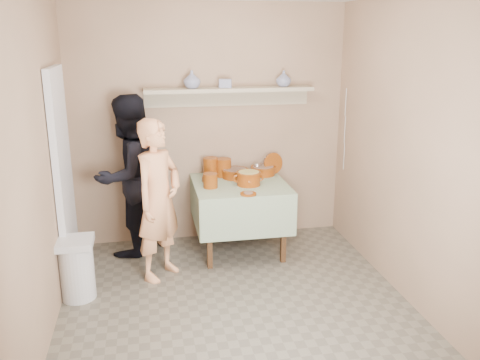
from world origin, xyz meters
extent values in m
plane|color=#645D4E|center=(0.00, 0.00, 0.00)|extent=(3.50, 3.50, 0.00)
cube|color=silver|center=(-1.46, 0.95, 1.00)|extent=(0.06, 0.70, 2.00)
cylinder|color=#712E07|center=(-0.02, 1.58, 0.87)|extent=(0.16, 0.16, 0.21)
cylinder|color=#712E07|center=(0.12, 1.56, 0.86)|extent=(0.17, 0.17, 0.20)
cylinder|color=#712E07|center=(-0.08, 1.17, 0.83)|extent=(0.15, 0.15, 0.15)
cylinder|color=#712E07|center=(-0.06, 1.40, 0.78)|extent=(0.16, 0.16, 0.05)
cylinder|color=#712E07|center=(0.68, 1.56, 0.88)|extent=(0.24, 0.13, 0.24)
imported|color=navy|center=(0.79, 1.62, 1.80)|extent=(0.18, 0.18, 0.17)
imported|color=navy|center=(-0.20, 1.61, 1.81)|extent=(0.22, 0.22, 0.18)
cube|color=navy|center=(0.16, 1.60, 1.77)|extent=(0.15, 0.12, 0.09)
imported|color=#EE9E66|center=(-0.61, 0.83, 0.77)|extent=(0.65, 0.67, 1.54)
imported|color=black|center=(-0.89, 1.46, 0.85)|extent=(1.04, 1.03, 1.69)
cube|color=#A28063|center=(0.00, 1.76, 1.30)|extent=(3.00, 0.02, 2.60)
cube|color=#A28063|center=(0.00, -1.76, 1.30)|extent=(3.00, 0.02, 2.60)
cube|color=#A28063|center=(-1.51, 0.00, 1.30)|extent=(0.02, 3.50, 2.60)
cube|color=#A28063|center=(1.51, 0.00, 1.30)|extent=(0.02, 3.50, 2.60)
cube|color=#4C2D16|center=(-0.13, 0.90, 0.35)|extent=(0.05, 0.05, 0.71)
cube|color=#4C2D16|center=(0.63, 0.90, 0.35)|extent=(0.05, 0.05, 0.71)
cube|color=#4C2D16|center=(-0.13, 1.66, 0.35)|extent=(0.05, 0.05, 0.71)
cube|color=#4C2D16|center=(0.63, 1.66, 0.35)|extent=(0.05, 0.05, 0.71)
cube|color=#4C2D16|center=(0.25, 1.28, 0.73)|extent=(0.90, 0.90, 0.04)
cube|color=#25591E|center=(0.25, 1.28, 0.76)|extent=(0.96, 0.96, 0.01)
cube|color=#25591E|center=(0.25, 0.80, 0.54)|extent=(0.96, 0.01, 0.44)
cube|color=#25591E|center=(0.25, 1.76, 0.54)|extent=(0.96, 0.01, 0.44)
cube|color=#25591E|center=(-0.23, 1.28, 0.54)|extent=(0.01, 0.96, 0.44)
cube|color=#25591E|center=(0.73, 1.28, 0.54)|extent=(0.01, 0.96, 0.44)
cylinder|color=#6E2A0A|center=(0.24, 1.49, 0.81)|extent=(0.28, 0.28, 0.09)
cylinder|color=#712E07|center=(0.24, 1.49, 0.85)|extent=(0.30, 0.30, 0.01)
cylinder|color=brown|center=(0.24, 1.49, 0.83)|extent=(0.25, 0.25, 0.05)
cylinder|color=#6E2A0A|center=(0.56, 1.54, 0.81)|extent=(0.26, 0.26, 0.09)
cylinder|color=#712E07|center=(0.56, 1.54, 0.85)|extent=(0.28, 0.28, 0.01)
cylinder|color=#8C6B54|center=(0.56, 1.54, 0.83)|extent=(0.23, 0.23, 0.05)
cylinder|color=silver|center=(0.53, 1.42, 0.94)|extent=(0.01, 0.22, 0.16)
sphere|color=silver|center=(0.49, 1.54, 0.87)|extent=(0.07, 0.07, 0.07)
cylinder|color=#6E2A0A|center=(0.32, 1.19, 0.83)|extent=(0.24, 0.24, 0.14)
cylinder|color=#712E07|center=(0.32, 1.19, 0.90)|extent=(0.25, 0.25, 0.01)
cylinder|color=tan|center=(0.32, 1.19, 0.88)|extent=(0.21, 0.21, 0.05)
torus|color=#712E07|center=(0.20, 1.19, 0.84)|extent=(0.09, 0.02, 0.09)
torus|color=#712E07|center=(0.44, 1.19, 0.84)|extent=(0.09, 0.02, 0.09)
cylinder|color=#712E07|center=(0.25, 0.87, 0.77)|extent=(0.16, 0.16, 0.02)
cylinder|color=#8C6B54|center=(0.25, 0.87, 0.78)|extent=(0.09, 0.09, 0.01)
cube|color=tan|center=(0.20, 1.62, 1.70)|extent=(1.80, 0.25, 0.04)
cube|color=tan|center=(0.20, 1.74, 1.60)|extent=(1.80, 0.02, 0.18)
cylinder|color=silver|center=(-1.36, 0.53, 0.25)|extent=(0.30, 0.30, 0.50)
cube|color=silver|center=(-1.36, 0.53, 0.53)|extent=(0.32, 0.32, 0.06)
cylinder|color=silver|center=(1.47, 1.50, 1.55)|extent=(0.01, 0.01, 0.30)
cylinder|color=silver|center=(1.47, 1.48, 1.25)|extent=(0.01, 0.01, 0.30)
cylinder|color=silver|center=(1.47, 1.46, 0.95)|extent=(0.01, 0.01, 0.30)
camera|label=1|loc=(-0.71, -3.74, 2.28)|focal=38.00mm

